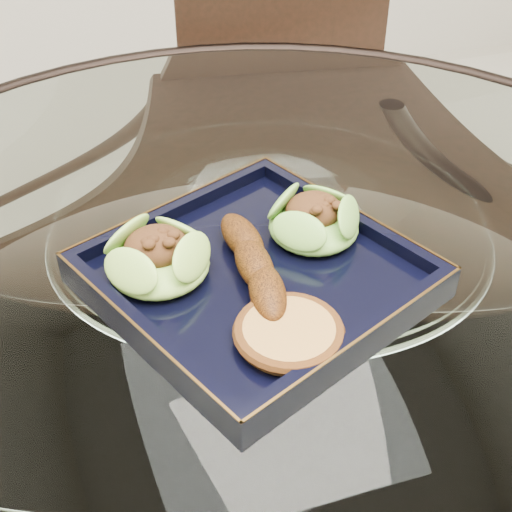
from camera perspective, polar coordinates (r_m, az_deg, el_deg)
name	(u,v)px	position (r m, az deg, el deg)	size (l,w,h in m)	color
dining_table	(267,369)	(0.84, 0.90, -9.00)	(1.13, 1.13, 0.77)	white
dining_chair	(289,202)	(1.30, 2.63, 4.38)	(0.44, 0.44, 0.87)	black
navy_plate	(256,280)	(0.68, 0.00, -1.97)	(0.27, 0.27, 0.02)	black
lettuce_wrap_left	(158,260)	(0.67, -7.84, -0.31)	(0.10, 0.10, 0.03)	#68AF33
lettuce_wrap_right	(314,222)	(0.72, 4.65, 2.71)	(0.09, 0.09, 0.03)	#5AA830
roasted_plantain	(254,264)	(0.66, -0.14, -0.63)	(0.15, 0.03, 0.03)	#5D2D09
crumb_patty	(289,334)	(0.61, 2.64, -6.24)	(0.08, 0.08, 0.02)	#BD7F3F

